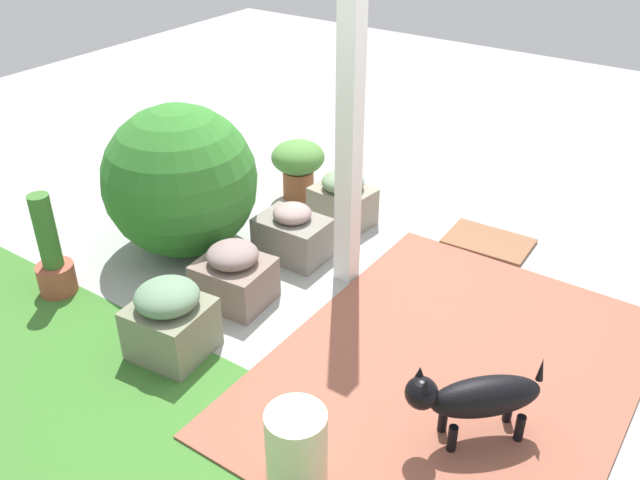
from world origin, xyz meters
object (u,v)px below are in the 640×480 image
(stone_planter_nearest, at_px, (343,200))
(stone_planter_mid, at_px, (234,275))
(terracotta_pot_spiky, at_px, (205,156))
(porch_pillar, at_px, (350,125))
(terracotta_pot_tall, at_px, (52,259))
(doormat, at_px, (488,242))
(stone_planter_near, at_px, (293,234))
(stone_planter_far, at_px, (170,320))
(ceramic_urn, at_px, (296,449))
(round_shrub, at_px, (180,181))
(terracotta_pot_broad, at_px, (298,164))
(dog, at_px, (476,397))

(stone_planter_nearest, xyz_separation_m, stone_planter_mid, (0.01, 1.21, -0.01))
(terracotta_pot_spiky, bearing_deg, porch_pillar, 163.91)
(porch_pillar, distance_m, terracotta_pot_tall, 2.03)
(porch_pillar, height_order, doormat, porch_pillar)
(stone_planter_near, xyz_separation_m, terracotta_pot_spiky, (1.25, -0.48, 0.09))
(stone_planter_mid, xyz_separation_m, stone_planter_far, (-0.04, 0.58, 0.03))
(ceramic_urn, relative_size, doormat, 0.70)
(stone_planter_mid, height_order, round_shrub, round_shrub)
(stone_planter_nearest, height_order, round_shrub, round_shrub)
(stone_planter_near, xyz_separation_m, terracotta_pot_tall, (0.98, 1.20, 0.07))
(stone_planter_near, bearing_deg, stone_planter_far, 92.45)
(stone_planter_mid, relative_size, terracotta_pot_tall, 0.67)
(stone_planter_near, xyz_separation_m, doormat, (-1.05, -0.93, -0.16))
(terracotta_pot_broad, relative_size, doormat, 0.80)
(stone_planter_mid, relative_size, terracotta_pot_spiky, 0.82)
(terracotta_pot_spiky, bearing_deg, terracotta_pot_broad, -160.11)
(stone_planter_nearest, relative_size, terracotta_pot_broad, 0.98)
(stone_planter_nearest, bearing_deg, ceramic_urn, 118.19)
(porch_pillar, height_order, ceramic_urn, porch_pillar)
(stone_planter_near, height_order, terracotta_pot_broad, terracotta_pot_broad)
(stone_planter_near, xyz_separation_m, terracotta_pot_broad, (0.50, -0.75, 0.12))
(stone_planter_nearest, relative_size, terracotta_pot_tall, 0.67)
(dog, bearing_deg, stone_planter_far, 11.86)
(terracotta_pot_broad, height_order, terracotta_pot_spiky, terracotta_pot_spiky)
(porch_pillar, height_order, terracotta_pot_broad, porch_pillar)
(stone_planter_nearest, distance_m, terracotta_pot_spiky, 1.28)
(stone_planter_near, height_order, doormat, stone_planter_near)
(terracotta_pot_spiky, xyz_separation_m, ceramic_urn, (-2.41, 2.02, -0.06))
(terracotta_pot_tall, relative_size, ceramic_urn, 1.67)
(stone_planter_far, bearing_deg, stone_planter_near, -87.55)
(round_shrub, height_order, doormat, round_shrub)
(stone_planter_mid, height_order, terracotta_pot_broad, terracotta_pot_broad)
(doormat, bearing_deg, porch_pillar, 56.80)
(terracotta_pot_tall, bearing_deg, ceramic_urn, 170.96)
(terracotta_pot_tall, distance_m, dog, 2.71)
(stone_planter_mid, bearing_deg, round_shrub, -22.67)
(stone_planter_nearest, bearing_deg, terracotta_pot_tall, 60.54)
(ceramic_urn, xyz_separation_m, doormat, (0.11, -2.47, -0.19))
(dog, relative_size, doormat, 0.96)
(stone_planter_far, distance_m, terracotta_pot_broad, 2.03)
(terracotta_pot_broad, bearing_deg, stone_planter_mid, 110.66)
(stone_planter_nearest, distance_m, doormat, 1.10)
(stone_planter_far, relative_size, doormat, 0.78)
(stone_planter_nearest, xyz_separation_m, ceramic_urn, (-1.14, 2.12, 0.01))
(terracotta_pot_broad, relative_size, terracotta_pot_tall, 0.69)
(stone_planter_near, xyz_separation_m, ceramic_urn, (-1.17, 1.54, 0.03))
(round_shrub, xyz_separation_m, terracotta_pot_broad, (-0.18, -1.09, -0.23))
(stone_planter_near, height_order, round_shrub, round_shrub)
(stone_planter_near, distance_m, doormat, 1.42)
(stone_planter_mid, bearing_deg, stone_planter_near, -88.57)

